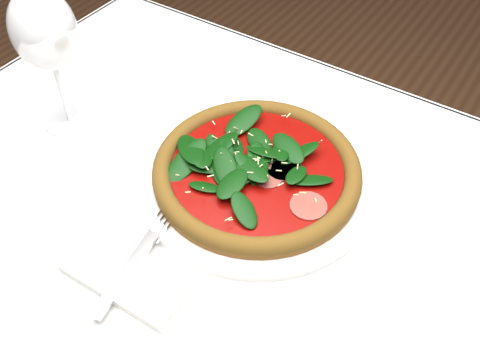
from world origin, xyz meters
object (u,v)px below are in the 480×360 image
Objects in this scene: napkin at (127,277)px; wine_glass at (44,33)px; plate at (257,177)px; pizza at (257,168)px.

wine_glass is at bearing 147.81° from napkin.
plate is 0.23m from napkin.
napkin is at bearing -32.19° from wine_glass.
pizza is 0.23m from napkin.
pizza is at bearing 79.28° from napkin.
plate is at bearing -90.00° from pizza.
plate is 0.36m from wine_glass.
wine_glass is at bearing -170.46° from pizza.
plate is at bearing 79.28° from napkin.
plate reaches higher than napkin.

